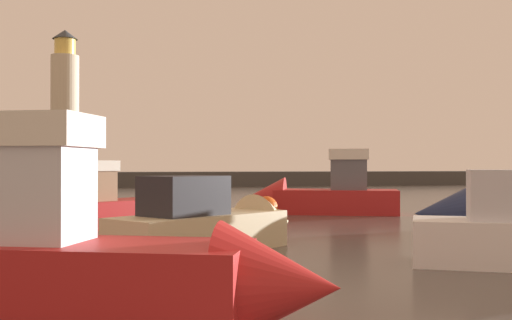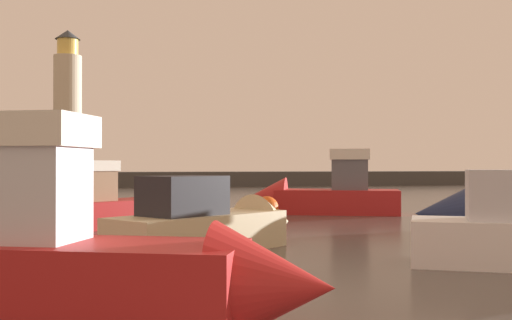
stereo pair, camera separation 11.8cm
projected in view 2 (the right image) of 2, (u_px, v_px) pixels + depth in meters
The scene contains 8 objects.
ground_plane at pixel (164, 207), 32.81m from camera, with size 220.00×220.00×0.00m, color #4C4742.
breakwater at pixel (139, 179), 63.81m from camera, with size 82.75×4.76×1.55m, color #423F3D.
lighthouse at pixel (68, 105), 62.26m from camera, with size 2.78×2.78×14.38m.
motorboat_0 at pixel (315, 196), 28.51m from camera, with size 7.46×4.69×3.43m.
motorboat_4 at pixel (88, 260), 8.49m from camera, with size 6.89×4.19×3.16m.
motorboat_5 at pixel (221, 224), 16.42m from camera, with size 6.06×5.11×2.30m.
motorboat_6 at pixel (121, 207), 22.76m from camera, with size 6.56×5.51×2.79m.
mooring_buoy at pixel (267, 208), 25.10m from camera, with size 0.97×0.97×0.97m, color #EA5919.
Camera 2 is at (-2.72, -1.24, 2.23)m, focal length 43.26 mm.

